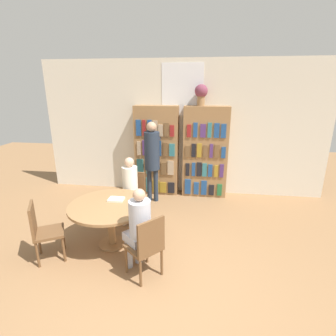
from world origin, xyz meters
TOP-DOWN VIEW (x-y plane):
  - ground_plane at (0.00, 0.00)m, footprint 16.00×16.00m
  - wall_back at (0.00, 3.46)m, footprint 6.40×0.07m
  - bookshelf_left at (-0.55, 3.27)m, footprint 0.98×0.34m
  - bookshelf_right at (0.55, 3.27)m, footprint 0.98×0.34m
  - flower_vase at (0.41, 3.27)m, footprint 0.27×0.27m
  - reading_table at (-0.88, 1.02)m, footprint 1.26×1.26m
  - chair_near_camera at (-1.72, 0.54)m, footprint 0.55×0.55m
  - chair_left_side at (-0.77, 1.98)m, footprint 0.44×0.44m
  - chair_far_side at (-0.16, 0.37)m, footprint 0.57×0.57m
  - seated_reader_left at (-0.79, 1.80)m, footprint 0.31×0.39m
  - seated_reader_right at (-0.29, 0.49)m, footprint 0.43×0.43m
  - librarian_standing at (-0.56, 2.77)m, footprint 0.32×0.59m
  - open_book_on_table at (-0.83, 1.17)m, footprint 0.24×0.18m

SIDE VIEW (x-z plane):
  - ground_plane at x=0.00m, z-range 0.00..0.00m
  - chair_near_camera at x=-1.72m, z-range 0.05..0.94m
  - chair_left_side at x=-0.77m, z-range 0.05..0.94m
  - chair_far_side at x=-0.16m, z-range 0.05..0.94m
  - reading_table at x=-0.88m, z-range 0.24..0.95m
  - seated_reader_right at x=-0.29m, z-range 0.09..1.30m
  - seated_reader_left at x=-0.79m, z-range 0.08..1.31m
  - open_book_on_table at x=-0.83m, z-range 0.71..0.74m
  - bookshelf_right at x=0.55m, z-range 0.00..2.02m
  - bookshelf_left at x=-0.55m, z-range 0.00..2.02m
  - librarian_standing at x=-0.56m, z-range 0.20..1.94m
  - wall_back at x=0.00m, z-range 0.01..3.01m
  - flower_vase at x=0.41m, z-range 2.07..2.51m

